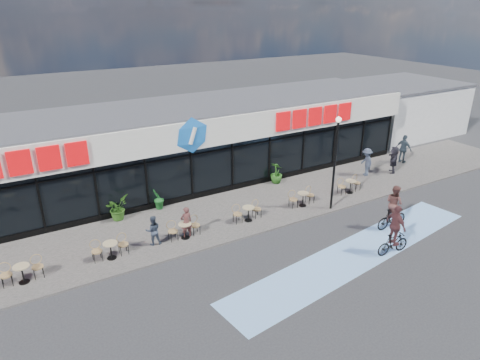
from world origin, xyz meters
The scene contains 22 objects.
ground centered at (0.00, 0.00, 0.00)m, with size 120.00×120.00×0.00m, color #28282B.
sidewalk centered at (0.00, 4.50, 0.05)m, with size 44.00×5.00×0.10m, color #635C57.
bike_lane centered at (4.00, -1.50, 0.01)m, with size 14.00×2.20×0.01m, color #79ABE5.
building centered at (0.00, 9.93, 2.34)m, with size 30.60×6.57×4.75m.
neighbour_building centered at (20.50, 11.00, 2.06)m, with size 9.20×7.20×4.11m.
lamp_post centered at (5.79, 2.30, 3.03)m, with size 0.28×0.28×4.91m.
bistro_set_1 centered at (-8.76, 3.38, 0.56)m, with size 1.54×0.62×0.90m.
bistro_set_2 centered at (-5.39, 3.38, 0.56)m, with size 1.54×0.62×0.90m.
bistro_set_3 centered at (-2.03, 3.38, 0.56)m, with size 1.54×0.62×0.90m.
bistro_set_4 centered at (1.34, 3.38, 0.56)m, with size 1.54×0.62×0.90m.
bistro_set_5 centered at (4.70, 3.38, 0.56)m, with size 1.54×0.62×0.90m.
bistro_set_6 centered at (8.07, 3.38, 0.56)m, with size 1.54×0.62×0.90m.
potted_plant_left centered at (-4.19, 6.69, 0.71)m, with size 1.10×0.95×1.22m, color #285317.
potted_plant_mid centered at (-2.05, 6.72, 0.67)m, with size 0.63×0.51×1.15m, color #1B5F23.
potted_plant_right centered at (5.28, 6.60, 0.73)m, with size 0.70×0.70×1.26m, color #204D16.
patron_left centered at (-1.92, 3.37, 0.85)m, with size 0.55×0.36×1.51m, color #502A29.
patron_right centered at (-3.46, 3.49, 0.79)m, with size 0.68×0.53×1.39m, color #2D3646.
pedestrian_a centered at (10.78, 4.81, 0.97)m, with size 1.13×0.65×1.75m, color #303A4B.
pedestrian_b centered at (14.63, 5.27, 1.05)m, with size 1.11×0.46×1.90m, color #293641.
pedestrian_c centered at (12.63, 4.32, 0.96)m, with size 1.59×0.51×1.72m, color #222029.
cyclist_a centered at (5.27, -2.26, 0.97)m, with size 1.67×1.11×2.28m.
cyclist_b centered at (7.01, -0.63, 0.95)m, with size 1.79×0.89×2.22m.
Camera 1 is at (-8.41, -12.75, 10.08)m, focal length 32.00 mm.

